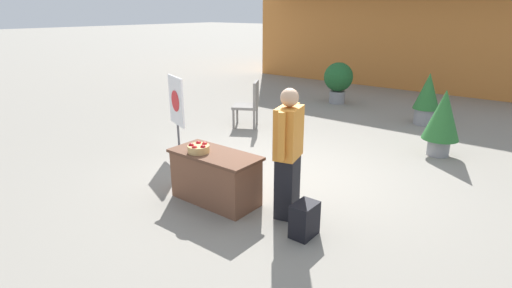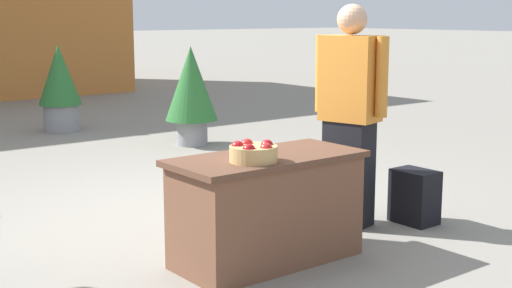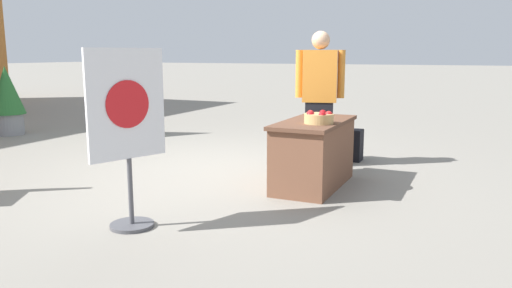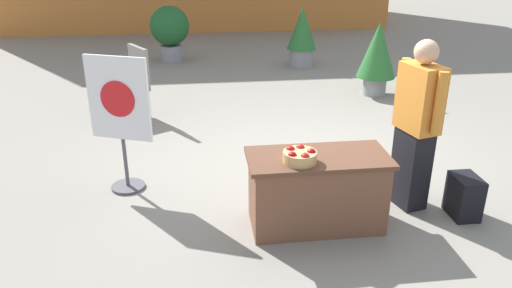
# 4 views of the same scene
# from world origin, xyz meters

# --- Properties ---
(ground_plane) EXTENTS (120.00, 120.00, 0.00)m
(ground_plane) POSITION_xyz_m (0.00, 0.00, 0.00)
(ground_plane) COLOR gray
(display_table) EXTENTS (1.29, 0.61, 0.71)m
(display_table) POSITION_xyz_m (-0.29, -1.29, 0.36)
(display_table) COLOR brown
(display_table) RESTS_ON ground_plane
(apple_basket) EXTENTS (0.30, 0.30, 0.13)m
(apple_basket) POSITION_xyz_m (-0.49, -1.40, 0.77)
(apple_basket) COLOR tan
(apple_basket) RESTS_ON display_table
(person_visitor) EXTENTS (0.36, 0.59, 1.69)m
(person_visitor) POSITION_xyz_m (0.73, -1.03, 0.86)
(person_visitor) COLOR black
(person_visitor) RESTS_ON ground_plane
(backpack) EXTENTS (0.24, 0.34, 0.42)m
(backpack) POSITION_xyz_m (1.17, -1.31, 0.21)
(backpack) COLOR black
(backpack) RESTS_ON ground_plane
(poster_board) EXTENTS (0.64, 0.36, 1.46)m
(poster_board) POSITION_xyz_m (-2.14, -0.33, 0.82)
(poster_board) COLOR #4C4C51
(poster_board) RESTS_ON ground_plane
(potted_plant_near_right) EXTENTS (0.59, 0.59, 1.20)m
(potted_plant_near_right) POSITION_xyz_m (0.81, 4.65, 0.65)
(potted_plant_near_right) COLOR gray
(potted_plant_near_right) RESTS_ON ground_plane
(potted_plant_far_left) EXTENTS (0.65, 0.65, 1.23)m
(potted_plant_far_left) POSITION_xyz_m (1.66, 2.61, 0.70)
(potted_plant_far_left) COLOR gray
(potted_plant_far_left) RESTS_ON ground_plane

